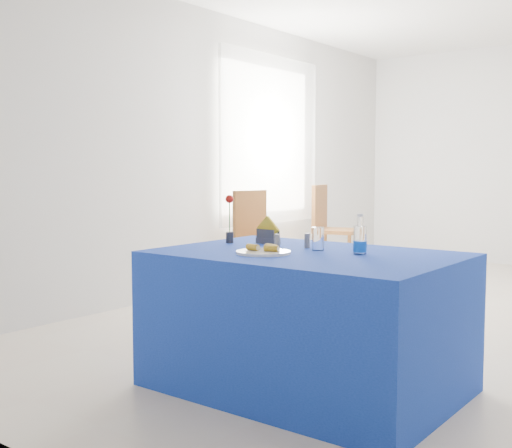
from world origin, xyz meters
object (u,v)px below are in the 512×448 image
(blue_table, at_px, (306,321))
(water_bottle, at_px, (360,241))
(chair_win_a, at_px, (258,233))
(plate, at_px, (263,252))
(chair_win_b, at_px, (329,223))

(blue_table, distance_m, water_bottle, 0.54)
(water_bottle, bearing_deg, chair_win_a, 137.64)
(chair_win_a, bearing_deg, plate, -135.72)
(plate, height_order, chair_win_b, chair_win_b)
(water_bottle, xyz_separation_m, chair_win_b, (-2.18, 3.32, -0.23))
(chair_win_a, bearing_deg, water_bottle, -125.93)
(plate, height_order, blue_table, plate)
(plate, height_order, chair_win_a, chair_win_a)
(plate, relative_size, chair_win_a, 0.29)
(blue_table, distance_m, chair_win_b, 3.94)
(chair_win_a, distance_m, chair_win_b, 1.26)
(plate, xyz_separation_m, chair_win_b, (-1.77, 3.63, -0.16))
(plate, xyz_separation_m, water_bottle, (0.42, 0.31, 0.06))
(chair_win_a, bearing_deg, chair_win_b, 3.14)
(chair_win_a, height_order, chair_win_b, chair_win_b)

